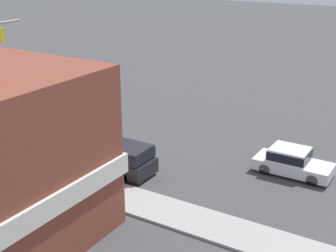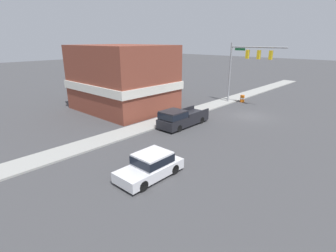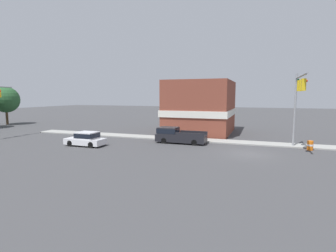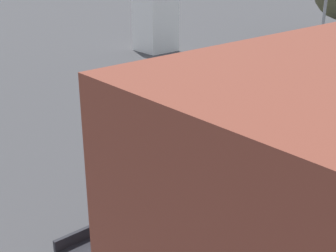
{
  "view_description": "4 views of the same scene",
  "coord_description": "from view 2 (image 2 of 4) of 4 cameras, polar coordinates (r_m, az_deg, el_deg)",
  "views": [
    {
      "loc": [
        22.8,
        23.75,
        11.92
      ],
      "look_at": [
        1.39,
        10.62,
        2.7
      ],
      "focal_mm": 50.0,
      "sensor_mm": 36.0,
      "label": 1
    },
    {
      "loc": [
        -12.44,
        27.07,
        8.19
      ],
      "look_at": [
        0.41,
        13.07,
        1.9
      ],
      "focal_mm": 28.0,
      "sensor_mm": 36.0,
      "label": 2
    },
    {
      "loc": [
        -25.48,
        -1.0,
        5.53
      ],
      "look_at": [
        0.94,
        8.42,
        2.24
      ],
      "focal_mm": 28.0,
      "sensor_mm": 36.0,
      "label": 3
    },
    {
      "loc": [
        12.72,
        0.02,
        9.22
      ],
      "look_at": [
        -0.67,
        11.58,
        2.19
      ],
      "focal_mm": 50.0,
      "sensor_mm": 36.0,
      "label": 4
    }
  ],
  "objects": [
    {
      "name": "corner_brick_building",
      "position": [
        32.35,
        -9.81,
        10.11
      ],
      "size": [
        11.33,
        9.2,
        7.6
      ],
      "color": "brown",
      "rests_on": "ground"
    },
    {
      "name": "near_signal_assembly",
      "position": [
        35.13,
        16.89,
        13.58
      ],
      "size": [
        7.17,
        0.49,
        7.82
      ],
      "color": "gray",
      "rests_on": "ground"
    },
    {
      "name": "ground_plane",
      "position": [
        30.9,
        17.23,
        2.11
      ],
      "size": [
        200.0,
        200.0,
        0.0
      ],
      "primitive_type": "plane",
      "color": "#424244"
    },
    {
      "name": "construction_barrel",
      "position": [
        37.52,
        15.86,
        5.77
      ],
      "size": [
        0.59,
        0.59,
        0.96
      ],
      "color": "orange",
      "rests_on": "ground"
    },
    {
      "name": "car_lead",
      "position": [
        16.43,
        -3.74,
        -8.45
      ],
      "size": [
        1.94,
        4.36,
        1.55
      ],
      "color": "black",
      "rests_on": "ground"
    },
    {
      "name": "sidewalk_curb",
      "position": [
        33.59,
        8.49,
        4.12
      ],
      "size": [
        2.4,
        60.0,
        0.14
      ],
      "color": "#9E9E99",
      "rests_on": "ground"
    },
    {
      "name": "pickup_truck_parked",
      "position": [
        25.65,
        2.68,
        1.77
      ],
      "size": [
        2.02,
        5.78,
        1.8
      ],
      "color": "black",
      "rests_on": "ground"
    }
  ]
}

